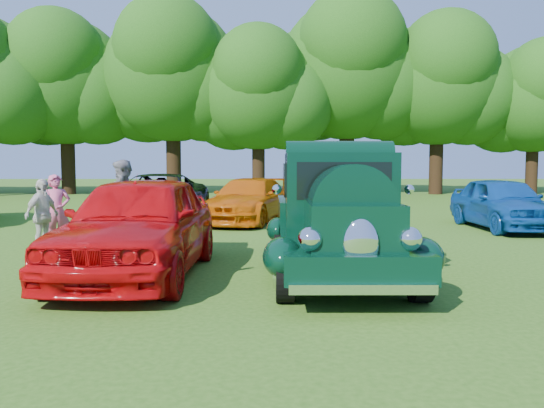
{
  "coord_description": "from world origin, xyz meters",
  "views": [
    {
      "loc": [
        0.6,
        -7.81,
        1.84
      ],
      "look_at": [
        0.62,
        2.12,
        1.1
      ],
      "focal_mm": 35.0,
      "sensor_mm": 36.0,
      "label": 1
    }
  ],
  "objects_px": {
    "spectator_grey": "(124,203)",
    "hero_pickup": "(337,223)",
    "back_car_blue": "(502,203)",
    "spectator_pink": "(57,211)",
    "back_car_black": "(158,199)",
    "red_convertible": "(140,225)",
    "back_car_orange": "(249,200)",
    "spectator_white": "(42,215)"
  },
  "relations": [
    {
      "from": "spectator_grey",
      "to": "hero_pickup",
      "type": "bearing_deg",
      "value": -3.01
    },
    {
      "from": "back_car_blue",
      "to": "spectator_pink",
      "type": "distance_m",
      "value": 11.85
    },
    {
      "from": "hero_pickup",
      "to": "back_car_black",
      "type": "bearing_deg",
      "value": 120.96
    },
    {
      "from": "red_convertible",
      "to": "back_car_black",
      "type": "height_order",
      "value": "red_convertible"
    },
    {
      "from": "hero_pickup",
      "to": "back_car_orange",
      "type": "relative_size",
      "value": 1.07
    },
    {
      "from": "back_car_orange",
      "to": "spectator_grey",
      "type": "bearing_deg",
      "value": -102.76
    },
    {
      "from": "red_convertible",
      "to": "back_car_black",
      "type": "relative_size",
      "value": 0.89
    },
    {
      "from": "back_car_orange",
      "to": "back_car_black",
      "type": "bearing_deg",
      "value": -154.93
    },
    {
      "from": "hero_pickup",
      "to": "spectator_white",
      "type": "xyz_separation_m",
      "value": [
        -5.89,
        2.35,
        -0.1
      ]
    },
    {
      "from": "hero_pickup",
      "to": "spectator_pink",
      "type": "xyz_separation_m",
      "value": [
        -5.85,
        2.99,
        -0.06
      ]
    },
    {
      "from": "spectator_grey",
      "to": "spectator_white",
      "type": "height_order",
      "value": "spectator_grey"
    },
    {
      "from": "hero_pickup",
      "to": "red_convertible",
      "type": "bearing_deg",
      "value": -179.79
    },
    {
      "from": "back_car_black",
      "to": "spectator_grey",
      "type": "relative_size",
      "value": 2.86
    },
    {
      "from": "spectator_pink",
      "to": "spectator_grey",
      "type": "bearing_deg",
      "value": -20.8
    },
    {
      "from": "hero_pickup",
      "to": "spectator_pink",
      "type": "height_order",
      "value": "hero_pickup"
    },
    {
      "from": "back_car_black",
      "to": "back_car_orange",
      "type": "xyz_separation_m",
      "value": [
        2.8,
        0.46,
        -0.08
      ]
    },
    {
      "from": "back_car_black",
      "to": "spectator_pink",
      "type": "relative_size",
      "value": 3.45
    },
    {
      "from": "back_car_orange",
      "to": "spectator_pink",
      "type": "distance_m",
      "value": 6.55
    },
    {
      "from": "red_convertible",
      "to": "back_car_orange",
      "type": "xyz_separation_m",
      "value": [
        1.46,
        8.14,
        -0.15
      ]
    },
    {
      "from": "back_car_black",
      "to": "spectator_white",
      "type": "distance_m",
      "value": 5.47
    },
    {
      "from": "spectator_grey",
      "to": "back_car_orange",
      "type": "bearing_deg",
      "value": 94.97
    },
    {
      "from": "back_car_black",
      "to": "spectator_white",
      "type": "xyz_separation_m",
      "value": [
        -1.29,
        -5.32,
        -0.0
      ]
    },
    {
      "from": "hero_pickup",
      "to": "back_car_black",
      "type": "xyz_separation_m",
      "value": [
        -4.6,
        7.67,
        -0.1
      ]
    },
    {
      "from": "hero_pickup",
      "to": "red_convertible",
      "type": "relative_size",
      "value": 1.04
    },
    {
      "from": "red_convertible",
      "to": "back_car_blue",
      "type": "xyz_separation_m",
      "value": [
        8.78,
        6.34,
        -0.1
      ]
    },
    {
      "from": "red_convertible",
      "to": "spectator_grey",
      "type": "relative_size",
      "value": 2.55
    },
    {
      "from": "spectator_grey",
      "to": "red_convertible",
      "type": "bearing_deg",
      "value": -36.91
    },
    {
      "from": "hero_pickup",
      "to": "back_car_blue",
      "type": "height_order",
      "value": "hero_pickup"
    },
    {
      "from": "back_car_blue",
      "to": "spectator_white",
      "type": "relative_size",
      "value": 2.83
    },
    {
      "from": "back_car_blue",
      "to": "red_convertible",
      "type": "bearing_deg",
      "value": -145.19
    },
    {
      "from": "hero_pickup",
      "to": "spectator_white",
      "type": "distance_m",
      "value": 6.35
    },
    {
      "from": "hero_pickup",
      "to": "back_car_blue",
      "type": "xyz_separation_m",
      "value": [
        5.52,
        6.32,
        -0.13
      ]
    },
    {
      "from": "back_car_orange",
      "to": "back_car_blue",
      "type": "distance_m",
      "value": 7.54
    },
    {
      "from": "back_car_blue",
      "to": "spectator_pink",
      "type": "bearing_deg",
      "value": -164.64
    },
    {
      "from": "back_car_orange",
      "to": "spectator_grey",
      "type": "height_order",
      "value": "spectator_grey"
    },
    {
      "from": "back_car_black",
      "to": "spectator_grey",
      "type": "xyz_separation_m",
      "value": [
        0.17,
        -4.4,
        0.2
      ]
    },
    {
      "from": "back_car_black",
      "to": "spectator_pink",
      "type": "distance_m",
      "value": 4.84
    },
    {
      "from": "hero_pickup",
      "to": "spectator_white",
      "type": "relative_size",
      "value": 3.34
    },
    {
      "from": "spectator_grey",
      "to": "spectator_white",
      "type": "xyz_separation_m",
      "value": [
        -1.46,
        -0.92,
        -0.2
      ]
    },
    {
      "from": "back_car_orange",
      "to": "spectator_grey",
      "type": "distance_m",
      "value": 5.53
    },
    {
      "from": "spectator_grey",
      "to": "back_car_black",
      "type": "bearing_deg",
      "value": 125.59
    },
    {
      "from": "red_convertible",
      "to": "back_car_black",
      "type": "bearing_deg",
      "value": 101.31
    }
  ]
}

